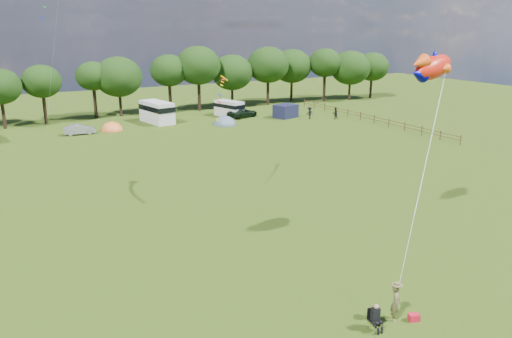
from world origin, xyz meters
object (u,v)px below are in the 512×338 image
campervan_d (229,108)px  kite_flyer (396,303)px  car_b (80,130)px  walker_b (310,113)px  camp_chair (375,314)px  campervan_c (157,111)px  tent_greyblue (225,125)px  tent_orange (112,130)px  fish_kite (430,67)px  walker_a (335,113)px  car_d (243,113)px

campervan_d → kite_flyer: bearing=145.3°
car_b → campervan_d: (22.35, 3.14, 0.63)m
car_b → kite_flyer: (6.37, -50.19, 0.27)m
campervan_d → walker_b: campervan_d is taller
car_b → campervan_d: campervan_d is taller
walker_b → car_b: bearing=-12.5°
car_b → camp_chair: size_ratio=2.74×
camp_chair → campervan_d: bearing=79.7°
kite_flyer → campervan_c: bearing=41.7°
tent_greyblue → camp_chair: 49.63m
tent_greyblue → camp_chair: size_ratio=2.69×
tent_greyblue → campervan_d: bearing=60.2°
tent_orange → camp_chair: camp_chair is taller
car_b → tent_orange: bearing=-76.9°
kite_flyer → fish_kite: bearing=-2.7°
campervan_d → walker_b: (9.59, -7.58, -0.37)m
car_b → walker_a: size_ratio=2.07×
tent_orange → kite_flyer: kite_flyer is taller
campervan_c → tent_greyblue: size_ratio=1.84×
car_b → campervan_d: bearing=-78.4°
car_b → campervan_c: 11.65m
walker_a → campervan_c: bearing=-17.8°
kite_flyer → walker_a: size_ratio=1.04×
campervan_d → kite_flyer: campervan_d is taller
campervan_c → tent_orange: bearing=99.4°
tent_greyblue → walker_b: (12.96, -1.69, 0.87)m
camp_chair → car_d: bearing=77.7°
tent_greyblue → walker_b: walker_b is taller
camp_chair → walker_b: (26.96, 45.92, 0.10)m
tent_greyblue → walker_b: 13.10m
campervan_d → fish_kite: fish_kite is taller
walker_a → walker_b: (-3.26, 1.88, 0.02)m
tent_orange → tent_greyblue: tent_greyblue is taller
campervan_c → tent_orange: (-6.93, -2.58, -1.60)m
kite_flyer → tent_greyblue: bearing=31.9°
fish_kite → campervan_d: bearing=69.7°
car_d → tent_orange: 19.60m
tent_orange → walker_b: 28.22m
walker_b → car_d: bearing=-40.1°
car_d → car_b: bearing=74.8°
tent_greyblue → walker_a: walker_a is taller
campervan_c → kite_flyer: size_ratio=3.61×
tent_orange → tent_greyblue: (14.78, -3.45, -0.00)m
fish_kite → walker_b: 43.20m
tent_orange → tent_greyblue: size_ratio=0.89×
campervan_c → fish_kite: bearing=173.7°
car_b → kite_flyer: 50.59m
walker_a → car_b: bearing=-6.3°
car_b → tent_orange: car_b is taller
campervan_c → camp_chair: size_ratio=4.94×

